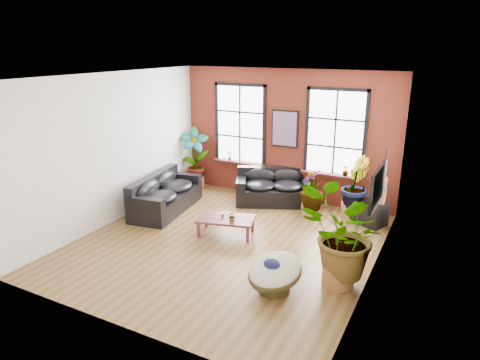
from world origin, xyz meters
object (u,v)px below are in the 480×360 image
at_px(sofa_back, 274,188).
at_px(sofa_left, 164,195).
at_px(coffee_table, 226,220).
at_px(papasan_chair, 275,272).

distance_m(sofa_back, sofa_left, 2.90).
xyz_separation_m(sofa_left, coffee_table, (2.14, -0.59, -0.06)).
relative_size(sofa_back, papasan_chair, 1.76).
xyz_separation_m(sofa_back, sofa_left, (-2.27, -1.81, 0.00)).
relative_size(sofa_back, sofa_left, 0.90).
distance_m(sofa_back, papasan_chair, 4.42).
distance_m(sofa_back, coffee_table, 2.41).
xyz_separation_m(coffee_table, papasan_chair, (1.88, -1.66, 0.01)).
relative_size(sofa_left, coffee_table, 1.75).
relative_size(coffee_table, papasan_chair, 1.11).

